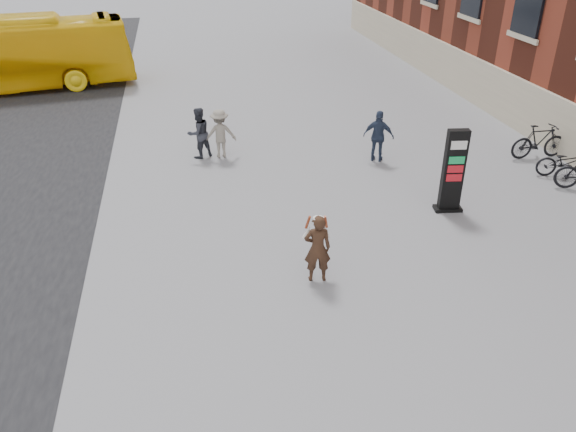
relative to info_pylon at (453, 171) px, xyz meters
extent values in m
plane|color=#9E9EA3|center=(-4.19, -1.87, -1.13)|extent=(100.00, 100.00, 0.00)
cube|color=beige|center=(5.25, 4.13, -0.23)|extent=(0.18, 44.00, 1.80)
cube|color=black|center=(0.00, 0.00, 0.00)|extent=(0.57, 0.30, 2.27)
cube|color=black|center=(0.00, 0.00, -1.09)|extent=(0.77, 0.46, 0.09)
cube|color=white|center=(0.00, 0.00, 0.77)|extent=(0.44, 0.31, 0.23)
cube|color=#117E40|center=(0.00, 0.00, 0.36)|extent=(0.44, 0.31, 0.20)
cube|color=maroon|center=(0.00, 0.00, 0.12)|extent=(0.44, 0.31, 0.20)
cube|color=maroon|center=(0.00, 0.00, -0.13)|extent=(0.44, 0.31, 0.20)
imported|color=#2E2013|center=(-4.22, -2.46, -0.34)|extent=(0.62, 0.45, 1.58)
cylinder|color=white|center=(-4.22, -2.46, 0.38)|extent=(0.22, 0.22, 0.05)
cone|color=white|center=(-4.00, -2.26, -0.06)|extent=(0.23, 0.22, 0.38)
cylinder|color=#983A1D|center=(-4.00, -2.26, 0.18)|extent=(0.13, 0.12, 0.33)
cone|color=white|center=(-4.38, -2.21, -0.06)|extent=(0.23, 0.24, 0.38)
cylinder|color=#983A1D|center=(-4.38, -2.21, 0.18)|extent=(0.12, 0.14, 0.33)
imported|color=yellow|center=(-14.30, 14.41, 0.42)|extent=(11.39, 4.10, 3.10)
imported|color=#2A2D35|center=(-6.30, 5.00, -0.31)|extent=(1.00, 0.93, 1.64)
imported|color=gray|center=(-5.63, 4.89, -0.34)|extent=(1.04, 0.62, 1.59)
imported|color=#29354E|center=(-0.75, 3.61, -0.31)|extent=(1.04, 0.81, 1.65)
imported|color=black|center=(4.41, 1.33, -0.67)|extent=(1.87, 1.11, 0.93)
imported|color=black|center=(4.41, 2.82, -0.57)|extent=(1.88, 0.55, 1.13)
camera|label=1|loc=(-6.78, -12.25, 5.96)|focal=35.00mm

